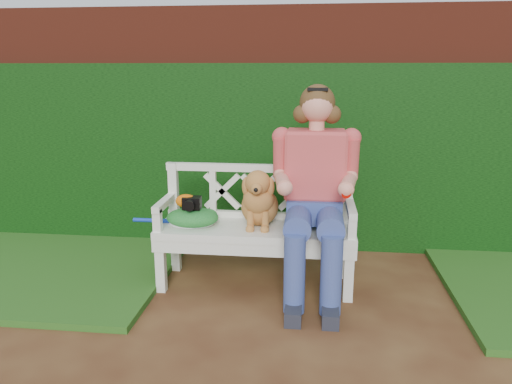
# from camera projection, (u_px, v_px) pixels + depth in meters

# --- Properties ---
(ground) EXTENTS (60.00, 60.00, 0.00)m
(ground) POSITION_uv_depth(u_px,v_px,m) (300.00, 337.00, 3.17)
(ground) COLOR #412012
(brick_wall) EXTENTS (10.00, 0.30, 2.20)m
(brick_wall) POSITION_uv_depth(u_px,v_px,m) (308.00, 128.00, 4.73)
(brick_wall) COLOR maroon
(brick_wall) RESTS_ON ground
(ivy_hedge) EXTENTS (10.00, 0.18, 1.70)m
(ivy_hedge) POSITION_uv_depth(u_px,v_px,m) (307.00, 158.00, 4.58)
(ivy_hedge) COLOR #144B10
(ivy_hedge) RESTS_ON ground
(grass_left) EXTENTS (2.60, 2.00, 0.05)m
(grass_left) POSITION_uv_depth(u_px,v_px,m) (24.00, 263.00, 4.30)
(grass_left) COLOR #29521F
(grass_left) RESTS_ON ground
(garden_bench) EXTENTS (1.60, 0.66, 0.48)m
(garden_bench) POSITION_uv_depth(u_px,v_px,m) (256.00, 255.00, 3.88)
(garden_bench) COLOR white
(garden_bench) RESTS_ON ground
(seated_woman) EXTENTS (0.74, 0.95, 1.60)m
(seated_woman) POSITION_uv_depth(u_px,v_px,m) (315.00, 188.00, 3.68)
(seated_woman) COLOR #D13C5F
(seated_woman) RESTS_ON ground
(dog) EXTENTS (0.36, 0.45, 0.46)m
(dog) POSITION_uv_depth(u_px,v_px,m) (259.00, 197.00, 3.78)
(dog) COLOR #A35F26
(dog) RESTS_ON garden_bench
(tennis_racket) EXTENTS (0.70, 0.33, 0.03)m
(tennis_racket) POSITION_uv_depth(u_px,v_px,m) (188.00, 222.00, 3.88)
(tennis_racket) COLOR white
(tennis_racket) RESTS_ON garden_bench
(green_bag) EXTENTS (0.47, 0.40, 0.14)m
(green_bag) POSITION_uv_depth(u_px,v_px,m) (193.00, 217.00, 3.83)
(green_bag) COLOR #148B26
(green_bag) RESTS_ON garden_bench
(camera_item) EXTENTS (0.14, 0.11, 0.09)m
(camera_item) POSITION_uv_depth(u_px,v_px,m) (192.00, 203.00, 3.79)
(camera_item) COLOR black
(camera_item) RESTS_ON green_bag
(baseball_glove) EXTENTS (0.18, 0.15, 0.10)m
(baseball_glove) POSITION_uv_depth(u_px,v_px,m) (186.00, 201.00, 3.82)
(baseball_glove) COLOR #DC6108
(baseball_glove) RESTS_ON green_bag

